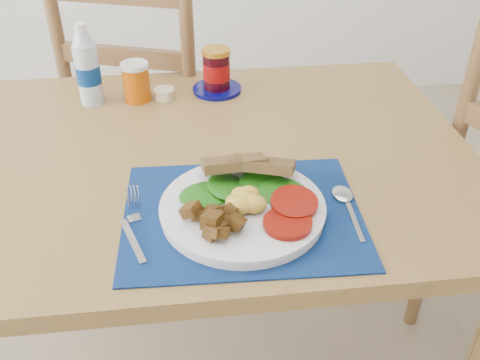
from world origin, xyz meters
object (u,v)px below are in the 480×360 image
Objects in this scene: chair_far at (144,90)px; water_bottle at (88,69)px; jam_on_saucer at (217,73)px; breakfast_plate at (240,206)px; juice_glass at (136,83)px.

chair_far is 5.89× the size of water_bottle.
chair_far is 9.37× the size of jam_on_saucer.
chair_far reaches higher than jam_on_saucer.
chair_far is 0.42m from jam_on_saucer.
breakfast_plate is (0.22, -0.86, 0.16)m from chair_far.
breakfast_plate is at bearing 123.29° from chair_far.
water_bottle is 0.34m from jam_on_saucer.
chair_far is at bearing 91.03° from juice_glass.
breakfast_plate is 0.55m from jam_on_saucer.
chair_far reaches higher than breakfast_plate.
water_bottle is at bearing 90.74° from chair_far.
water_bottle is 2.17× the size of juice_glass.
breakfast_plate is at bearing -58.02° from water_bottle.
jam_on_saucer is at bearing 93.98° from breakfast_plate.
breakfast_plate is 0.62m from water_bottle.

